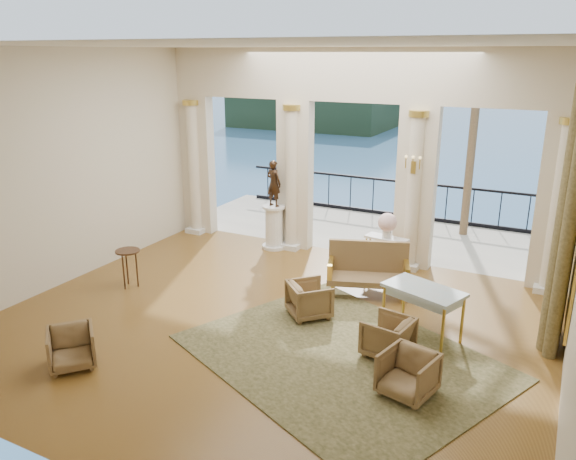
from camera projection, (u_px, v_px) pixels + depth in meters
The scene contains 22 objects.
floor at pixel (267, 325), 9.48m from camera, with size 9.00×9.00×0.00m, color #46280E.
room_walls at pixel (225, 169), 7.66m from camera, with size 9.00×9.00×9.00m.
arcade at pixel (353, 141), 11.94m from camera, with size 9.00×0.56×4.50m.
terrace at pixel (377, 233), 14.41m from camera, with size 10.00×3.60×0.10m, color #A2988A.
balustrade at pixel (396, 202), 15.63m from camera, with size 9.00×0.06×1.03m.
palm_tree at pixel (480, 66), 12.97m from camera, with size 2.00×2.00×4.50m.
headland at pixel (321, 104), 82.78m from camera, with size 22.00×18.00×6.00m, color black.
sea at pixel (531, 150), 62.19m from camera, with size 160.00×160.00×0.00m, color #2D5C9B.
curtain at pixel (569, 221), 8.28m from camera, with size 0.33×1.40×4.09m.
wall_sconce at pixel (413, 166), 11.17m from camera, with size 0.30×0.11×0.33m.
rug at pixel (341, 357), 8.47m from camera, with size 4.43×3.45×0.02m, color #2E3317.
armchair_a at pixel (71, 346), 8.14m from camera, with size 0.64×0.60×0.66m, color #423119.
armchair_b at pixel (408, 372), 7.46m from camera, with size 0.66×0.62×0.68m, color #423119.
armchair_c at pixel (388, 335), 8.44m from camera, with size 0.66×0.62×0.68m, color #423119.
armchair_d at pixel (309, 298), 9.70m from camera, with size 0.67×0.63×0.69m, color #423119.
settee at pixel (368, 269), 10.57m from camera, with size 1.64×1.11×1.00m.
game_table at pixel (424, 293), 8.89m from camera, with size 1.38×1.05×0.84m.
pedestal at pixel (274, 228), 13.07m from camera, with size 0.56×0.56×1.02m.
statue at pixel (274, 183), 12.74m from camera, with size 0.39×0.25×1.06m, color #2F2015.
console_table at pixel (386, 244), 11.39m from camera, with size 0.91×0.48×0.82m.
urn at pixel (387, 224), 11.26m from camera, with size 0.38×0.38×0.51m.
side_table at pixel (128, 255), 10.83m from camera, with size 0.47×0.47×0.76m.
Camera 1 is at (4.20, -7.45, 4.41)m, focal length 35.00 mm.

